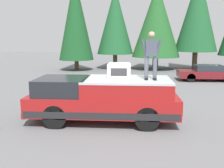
{
  "coord_description": "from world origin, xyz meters",
  "views": [
    {
      "loc": [
        -9.37,
        -0.23,
        3.14
      ],
      "look_at": [
        0.34,
        0.46,
        1.35
      ],
      "focal_mm": 40.8,
      "sensor_mm": 36.0,
      "label": 1
    }
  ],
  "objects_px": {
    "pickup_truck": "(103,99)",
    "parked_car_maroon": "(207,73)",
    "person_on_truck_bed": "(151,54)",
    "compressor_unit": "(119,71)"
  },
  "relations": [
    {
      "from": "person_on_truck_bed",
      "to": "parked_car_maroon",
      "type": "distance_m",
      "value": 11.21
    },
    {
      "from": "compressor_unit",
      "to": "person_on_truck_bed",
      "type": "bearing_deg",
      "value": -106.25
    },
    {
      "from": "compressor_unit",
      "to": "person_on_truck_bed",
      "type": "xyz_separation_m",
      "value": [
        -0.33,
        -1.13,
        0.62
      ]
    },
    {
      "from": "pickup_truck",
      "to": "parked_car_maroon",
      "type": "height_order",
      "value": "pickup_truck"
    },
    {
      "from": "compressor_unit",
      "to": "parked_car_maroon",
      "type": "relative_size",
      "value": 0.2
    },
    {
      "from": "compressor_unit",
      "to": "pickup_truck",
      "type": "bearing_deg",
      "value": 104.46
    },
    {
      "from": "pickup_truck",
      "to": "compressor_unit",
      "type": "xyz_separation_m",
      "value": [
        0.15,
        -0.58,
        1.05
      ]
    },
    {
      "from": "compressor_unit",
      "to": "parked_car_maroon",
      "type": "xyz_separation_m",
      "value": [
        9.55,
        -6.04,
        -1.35
      ]
    },
    {
      "from": "pickup_truck",
      "to": "parked_car_maroon",
      "type": "xyz_separation_m",
      "value": [
        9.7,
        -6.62,
        -0.29
      ]
    },
    {
      "from": "pickup_truck",
      "to": "parked_car_maroon",
      "type": "bearing_deg",
      "value": -34.31
    }
  ]
}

